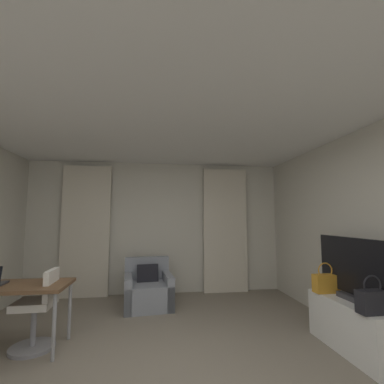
{
  "coord_description": "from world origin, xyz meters",
  "views": [
    {
      "loc": [
        -0.04,
        -2.54,
        1.48
      ],
      "look_at": [
        0.48,
        1.4,
        1.87
      ],
      "focal_mm": 25.26,
      "sensor_mm": 36.0,
      "label": 1
    }
  ],
  "objects_px": {
    "handbag_secondary": "(373,301)",
    "handbag_primary": "(326,283)",
    "armchair": "(148,290)",
    "desk_chair": "(38,313)",
    "tv_console": "(358,326)",
    "desk": "(1,290)",
    "tv_flatscreen": "(353,270)"
  },
  "relations": [
    {
      "from": "desk",
      "to": "handbag_primary",
      "type": "height_order",
      "value": "handbag_primary"
    },
    {
      "from": "desk",
      "to": "handbag_secondary",
      "type": "height_order",
      "value": "handbag_secondary"
    },
    {
      "from": "tv_flatscreen",
      "to": "handbag_primary",
      "type": "distance_m",
      "value": 0.42
    },
    {
      "from": "desk_chair",
      "to": "tv_console",
      "type": "height_order",
      "value": "desk_chair"
    },
    {
      "from": "tv_flatscreen",
      "to": "desk",
      "type": "bearing_deg",
      "value": 173.06
    },
    {
      "from": "handbag_primary",
      "to": "armchair",
      "type": "bearing_deg",
      "value": 145.85
    },
    {
      "from": "armchair",
      "to": "desk_chair",
      "type": "distance_m",
      "value": 1.81
    },
    {
      "from": "desk_chair",
      "to": "tv_flatscreen",
      "type": "xyz_separation_m",
      "value": [
        3.58,
        -0.52,
        0.49
      ]
    },
    {
      "from": "desk_chair",
      "to": "armchair",
      "type": "bearing_deg",
      "value": 47.84
    },
    {
      "from": "armchair",
      "to": "tv_console",
      "type": "distance_m",
      "value": 3.03
    },
    {
      "from": "desk",
      "to": "armchair",
      "type": "bearing_deg",
      "value": 40.58
    },
    {
      "from": "tv_console",
      "to": "handbag_secondary",
      "type": "xyz_separation_m",
      "value": [
        -0.14,
        -0.4,
        0.4
      ]
    },
    {
      "from": "desk",
      "to": "handbag_primary",
      "type": "distance_m",
      "value": 3.85
    },
    {
      "from": "handbag_primary",
      "to": "handbag_secondary",
      "type": "bearing_deg",
      "value": -90.7
    },
    {
      "from": "armchair",
      "to": "tv_console",
      "type": "height_order",
      "value": "armchair"
    },
    {
      "from": "desk_chair",
      "to": "desk",
      "type": "bearing_deg",
      "value": -174.64
    },
    {
      "from": "desk",
      "to": "desk_chair",
      "type": "xyz_separation_m",
      "value": [
        0.39,
        0.04,
        -0.28
      ]
    },
    {
      "from": "armchair",
      "to": "tv_flatscreen",
      "type": "xyz_separation_m",
      "value": [
        2.37,
        -1.86,
        0.62
      ]
    },
    {
      "from": "armchair",
      "to": "handbag_primary",
      "type": "xyz_separation_m",
      "value": [
        2.25,
        -1.52,
        0.4
      ]
    },
    {
      "from": "armchair",
      "to": "handbag_primary",
      "type": "bearing_deg",
      "value": -34.15
    },
    {
      "from": "tv_console",
      "to": "armchair",
      "type": "bearing_deg",
      "value": 141.55
    },
    {
      "from": "desk",
      "to": "handbag_primary",
      "type": "bearing_deg",
      "value": -2.26
    },
    {
      "from": "armchair",
      "to": "desk",
      "type": "distance_m",
      "value": 2.15
    },
    {
      "from": "handbag_secondary",
      "to": "desk_chair",
      "type": "bearing_deg",
      "value": 164.6
    },
    {
      "from": "desk",
      "to": "handbag_secondary",
      "type": "bearing_deg",
      "value": -13.37
    },
    {
      "from": "handbag_primary",
      "to": "desk",
      "type": "bearing_deg",
      "value": 177.74
    },
    {
      "from": "handbag_secondary",
      "to": "desk",
      "type": "bearing_deg",
      "value": 166.63
    },
    {
      "from": "desk_chair",
      "to": "handbag_secondary",
      "type": "distance_m",
      "value": 3.59
    },
    {
      "from": "desk_chair",
      "to": "handbag_primary",
      "type": "relative_size",
      "value": 2.39
    },
    {
      "from": "desk_chair",
      "to": "handbag_secondary",
      "type": "xyz_separation_m",
      "value": [
        3.45,
        -0.95,
        0.28
      ]
    },
    {
      "from": "handbag_secondary",
      "to": "handbag_primary",
      "type": "bearing_deg",
      "value": 89.3
    },
    {
      "from": "armchair",
      "to": "tv_flatscreen",
      "type": "distance_m",
      "value": 3.08
    }
  ]
}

